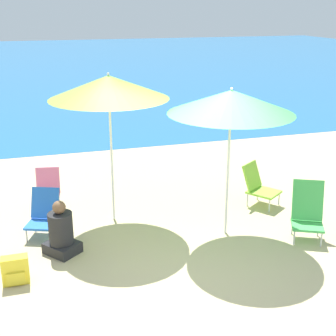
# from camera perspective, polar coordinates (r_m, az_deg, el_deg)

# --- Properties ---
(ground_plane) EXTENTS (60.00, 60.00, 0.00)m
(ground_plane) POSITION_cam_1_polar(r_m,az_deg,el_deg) (6.77, 3.91, -11.06)
(ground_plane) COLOR #C6B284
(sea_water) EXTENTS (60.00, 40.00, 0.01)m
(sea_water) POSITION_cam_1_polar(r_m,az_deg,el_deg) (31.34, -12.90, 12.52)
(sea_water) COLOR #23669E
(sea_water) RESTS_ON ground
(beach_umbrella_green) EXTENTS (1.86, 1.86, 2.31)m
(beach_umbrella_green) POSITION_cam_1_polar(r_m,az_deg,el_deg) (6.85, 7.70, 7.98)
(beach_umbrella_green) COLOR white
(beach_umbrella_green) RESTS_ON ground
(beach_umbrella_lime) EXTENTS (1.87, 1.87, 2.45)m
(beach_umbrella_lime) POSITION_cam_1_polar(r_m,az_deg,el_deg) (7.32, -7.24, 9.74)
(beach_umbrella_lime) COLOR white
(beach_umbrella_lime) RESTS_ON ground
(beach_chair_green) EXTENTS (0.65, 0.68, 0.88)m
(beach_chair_green) POSITION_cam_1_polar(r_m,az_deg,el_deg) (7.49, 16.64, -5.02)
(beach_chair_green) COLOR silver
(beach_chair_green) RESTS_ON ground
(beach_chair_pink) EXTENTS (0.50, 0.59, 0.68)m
(beach_chair_pink) POSITION_cam_1_polar(r_m,az_deg,el_deg) (8.60, -14.47, -2.48)
(beach_chair_pink) COLOR silver
(beach_chair_pink) RESTS_ON ground
(beach_chair_blue) EXTENTS (0.60, 0.66, 0.72)m
(beach_chair_blue) POSITION_cam_1_polar(r_m,az_deg,el_deg) (7.57, -14.93, -5.33)
(beach_chair_blue) COLOR silver
(beach_chair_blue) RESTS_ON ground
(beach_chair_lime) EXTENTS (0.72, 0.75, 0.74)m
(beach_chair_lime) POSITION_cam_1_polar(r_m,az_deg,el_deg) (8.53, 10.94, -2.00)
(beach_chair_lime) COLOR silver
(beach_chair_lime) RESTS_ON ground
(person_seated_near) EXTENTS (0.58, 0.59, 0.82)m
(person_seated_near) POSITION_cam_1_polar(r_m,az_deg,el_deg) (6.95, -12.90, -7.70)
(person_seated_near) COLOR #262628
(person_seated_near) RESTS_ON ground
(backpack_yellow) EXTENTS (0.34, 0.19, 0.37)m
(backpack_yellow) POSITION_cam_1_polar(r_m,az_deg,el_deg) (6.47, -18.11, -11.78)
(backpack_yellow) COLOR yellow
(backpack_yellow) RESTS_ON ground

